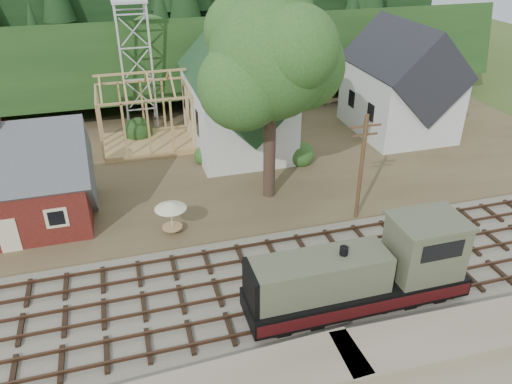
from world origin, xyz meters
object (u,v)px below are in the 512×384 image
object	(u,v)px
locomotive	(366,274)
car_blue	(85,193)
patio_set	(170,207)
car_red	(410,120)

from	to	relation	value
locomotive	car_blue	distance (m)	21.96
patio_set	car_red	bearing A→B (deg)	26.43
locomotive	car_red	world-z (taller)	locomotive
locomotive	patio_set	bearing A→B (deg)	133.22
car_red	patio_set	world-z (taller)	patio_set
locomotive	car_blue	world-z (taller)	locomotive
patio_set	car_blue	bearing A→B (deg)	132.72
car_blue	car_red	bearing A→B (deg)	10.21
locomotive	car_blue	xyz separation A→B (m)	(-14.96, 16.03, -1.20)
car_blue	patio_set	xyz separation A→B (m)	(5.71, -6.18, 1.36)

